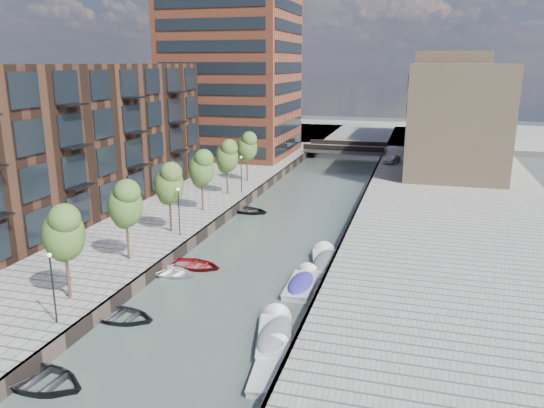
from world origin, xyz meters
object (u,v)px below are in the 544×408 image
at_px(tree_5, 227,155).
at_px(motorboat_1, 275,334).
at_px(bridge, 346,149).
at_px(sloop_1, 120,319).
at_px(motorboat_4, 325,261).
at_px(tree_3, 169,182).
at_px(tree_2, 125,203).
at_px(tree_4, 201,167).
at_px(sloop_2, 194,267).
at_px(tree_6, 247,146).
at_px(motorboat_3, 302,283).
at_px(sloop_4, 247,212).
at_px(motorboat_2, 272,365).
at_px(sloop_3, 169,275).
at_px(car, 392,159).
at_px(tree_1, 63,231).
at_px(sloop_0, 40,385).

distance_m(tree_5, motorboat_1, 30.92).
bearing_deg(tree_5, bridge, 75.56).
distance_m(sloop_1, motorboat_4, 16.26).
bearing_deg(tree_3, tree_2, -90.00).
relative_size(tree_4, sloop_2, 1.36).
height_order(tree_3, tree_6, same).
height_order(tree_4, motorboat_3, tree_4).
height_order(tree_6, motorboat_4, tree_6).
relative_size(sloop_4, motorboat_3, 0.92).
xyz_separation_m(sloop_2, motorboat_3, (8.65, -1.18, 0.20)).
xyz_separation_m(sloop_2, motorboat_2, (9.42, -11.55, 0.09)).
bearing_deg(tree_5, motorboat_3, -57.25).
bearing_deg(motorboat_4, sloop_3, -153.04).
xyz_separation_m(tree_3, sloop_1, (3.44, -14.04, -5.31)).
bearing_deg(tree_5, sloop_1, -83.00).
height_order(tree_2, sloop_2, tree_2).
xyz_separation_m(tree_3, motorboat_2, (13.75, -16.56, -5.21)).
bearing_deg(tree_6, motorboat_4, -58.50).
relative_size(bridge, sloop_3, 2.95).
distance_m(bridge, motorboat_2, 63.79).
distance_m(tree_3, motorboat_4, 14.77).
bearing_deg(motorboat_4, motorboat_2, -90.15).
bearing_deg(sloop_1, motorboat_1, -84.49).
bearing_deg(sloop_4, motorboat_3, -140.79).
relative_size(sloop_4, car, 1.25).
relative_size(tree_2, sloop_4, 1.29).
bearing_deg(motorboat_3, tree_1, -148.98).
height_order(sloop_3, car, car).
xyz_separation_m(tree_6, sloop_1, (3.44, -35.04, -5.31)).
bearing_deg(tree_1, sloop_0, -65.02).
bearing_deg(sloop_4, sloop_0, -170.56).
distance_m(motorboat_2, car, 54.44).
xyz_separation_m(tree_1, motorboat_4, (13.79, 12.50, -5.09)).
height_order(tree_5, motorboat_4, tree_5).
height_order(sloop_1, sloop_4, sloop_4).
bearing_deg(motorboat_1, bridge, 94.30).
xyz_separation_m(tree_1, tree_3, (0.00, 14.00, 0.00)).
xyz_separation_m(tree_4, sloop_3, (3.15, -13.91, -5.31)).
xyz_separation_m(tree_4, motorboat_2, (13.75, -23.56, -5.21)).
relative_size(tree_5, motorboat_4, 1.04).
relative_size(tree_1, tree_6, 1.00).
bearing_deg(motorboat_4, tree_6, 121.50).
relative_size(sloop_0, sloop_1, 1.12).
bearing_deg(sloop_2, motorboat_1, -128.00).
bearing_deg(car, motorboat_2, -72.89).
relative_size(motorboat_2, motorboat_4, 0.86).
relative_size(tree_1, sloop_3, 1.35).
xyz_separation_m(bridge, motorboat_4, (5.29, -48.50, -1.17)).
xyz_separation_m(tree_6, sloop_3, (3.15, -27.91, -5.31)).
relative_size(tree_2, motorboat_2, 1.21).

